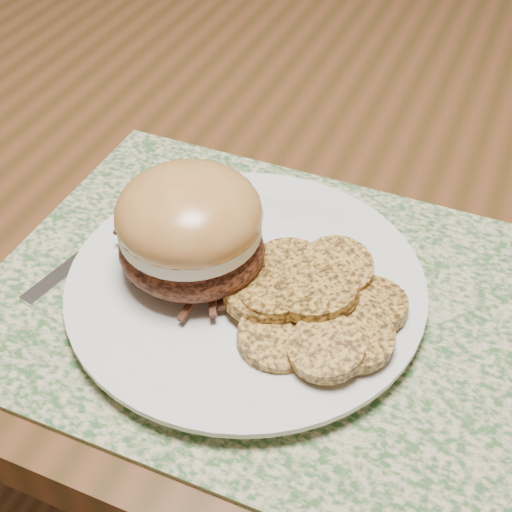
{
  "coord_description": "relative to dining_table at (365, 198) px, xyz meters",
  "views": [
    {
      "loc": [
        0.13,
        -0.61,
        1.15
      ],
      "look_at": [
        -0.02,
        -0.25,
        0.79
      ],
      "focal_mm": 50.0,
      "sensor_mm": 36.0,
      "label": 1
    }
  ],
  "objects": [
    {
      "name": "roasted_potatoes",
      "position": [
        0.03,
        -0.27,
        0.11
      ],
      "size": [
        0.15,
        0.15,
        0.04
      ],
      "color": "#BF8A38",
      "rests_on": "dinner_plate"
    },
    {
      "name": "ground",
      "position": [
        0.0,
        0.0,
        -0.67
      ],
      "size": [
        3.5,
        3.5,
        0.0
      ],
      "primitive_type": "plane",
      "color": "#4F321B",
      "rests_on": "ground"
    },
    {
      "name": "dining_table",
      "position": [
        0.0,
        0.0,
        0.0
      ],
      "size": [
        1.5,
        0.9,
        0.75
      ],
      "color": "brown",
      "rests_on": "ground"
    },
    {
      "name": "pork_sandwich",
      "position": [
        -0.07,
        -0.26,
        0.14
      ],
      "size": [
        0.12,
        0.12,
        0.09
      ],
      "rotation": [
        0.0,
        0.0,
        -0.11
      ],
      "color": "black",
      "rests_on": "dinner_plate"
    },
    {
      "name": "dinner_plate",
      "position": [
        -0.03,
        -0.26,
        0.09
      ],
      "size": [
        0.26,
        0.26,
        0.02
      ],
      "primitive_type": "cylinder",
      "color": "silver",
      "rests_on": "placemat"
    },
    {
      "name": "fork",
      "position": [
        -0.16,
        -0.25,
        0.09
      ],
      "size": [
        0.05,
        0.17,
        0.0
      ],
      "rotation": [
        0.0,
        0.0,
        -0.21
      ],
      "color": "silver",
      "rests_on": "placemat"
    },
    {
      "name": "placemat",
      "position": [
        -0.0,
        -0.26,
        0.08
      ],
      "size": [
        0.45,
        0.33,
        0.0
      ],
      "primitive_type": "cube",
      "color": "#375E30",
      "rests_on": "dining_table"
    }
  ]
}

